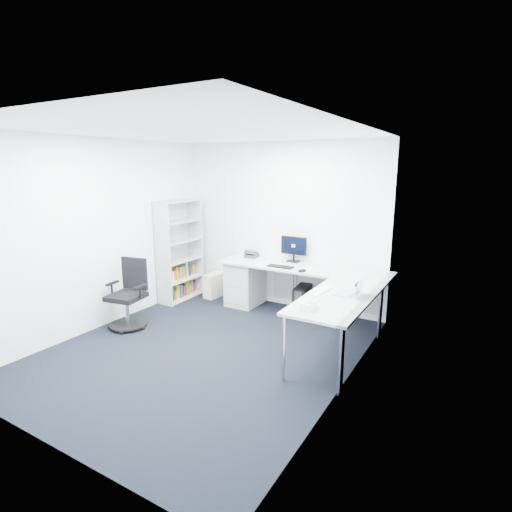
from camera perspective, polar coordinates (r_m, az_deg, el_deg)
The scene contains 22 objects.
ground at distance 5.30m, azimuth -7.32°, elevation -13.14°, with size 4.20×4.20×0.00m, color black.
ceiling at distance 4.80m, azimuth -8.25°, elevation 17.32°, with size 4.20×4.20×0.00m, color white.
wall_back at distance 6.63m, azimuth 3.46°, elevation 4.38°, with size 3.60×0.02×2.70m, color white.
wall_front at distance 3.52m, azimuth -29.28°, elevation -4.61°, with size 3.60×0.02×2.70m, color white.
wall_left at distance 6.13m, azimuth -21.18°, elevation 2.89°, with size 0.02×4.20×2.70m, color white.
wall_right at distance 4.05m, azimuth 12.82°, elevation -1.21°, with size 0.02×4.20×2.70m, color white.
l_desk at distance 6.00m, azimuth 5.01°, elevation -5.90°, with size 2.71×1.52×0.79m, color #B5B7B8, non-canonical shape.
drawer_pedestal at distance 6.79m, azimuth -1.54°, elevation -3.84°, with size 0.49×0.61×0.75m, color #B5B7B8.
bookshelf at distance 7.08m, azimuth -10.85°, elevation 0.79°, with size 0.34×0.87×1.75m, color #AFB1B2, non-canonical shape.
task_chair at distance 6.06m, azimuth -18.08°, elevation -5.26°, with size 0.56×0.56×1.00m, color black, non-canonical shape.
black_pc_tower at distance 6.46m, azimuth 6.65°, elevation -6.20°, with size 0.20×0.46×0.45m, color black.
beige_pc_tower at distance 7.26m, azimuth -5.88°, elevation -4.14°, with size 0.20×0.45×0.42m, color beige.
power_strip at distance 6.40m, azimuth 10.93°, elevation -8.45°, with size 0.37×0.06×0.04m, color white.
monitor at distance 6.46m, azimuth 5.37°, elevation 1.02°, with size 0.45×0.14×0.43m, color black, non-canonical shape.
black_keyboard at distance 6.14m, azimuth 3.48°, elevation -1.52°, with size 0.41×0.15×0.02m, color black.
mouse at distance 5.89m, azimuth 6.60°, elevation -2.12°, with size 0.06×0.10×0.03m, color black.
desk_phone at distance 6.77m, azimuth -0.63°, elevation 0.33°, with size 0.19×0.19×0.14m, color #2E2E31, non-canonical shape.
laptop at distance 4.96m, azimuth 12.53°, elevation -4.03°, with size 0.31×0.30×0.22m, color silver, non-canonical shape.
white_keyboard at distance 5.00m, azimuth 9.07°, elevation -4.96°, with size 0.13×0.47×0.02m, color white.
headphones at distance 5.38m, azimuth 14.47°, elevation -3.79°, with size 0.11×0.18×0.05m, color black, non-canonical shape.
orange_fruit at distance 4.65m, azimuth 7.77°, elevation -5.92°, with size 0.07×0.07×0.07m, color orange.
tissue_box at distance 4.39m, azimuth 7.52°, elevation -7.00°, with size 0.12×0.22×0.08m, color white.
Camera 1 is at (2.95, -3.76, 2.29)m, focal length 28.00 mm.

